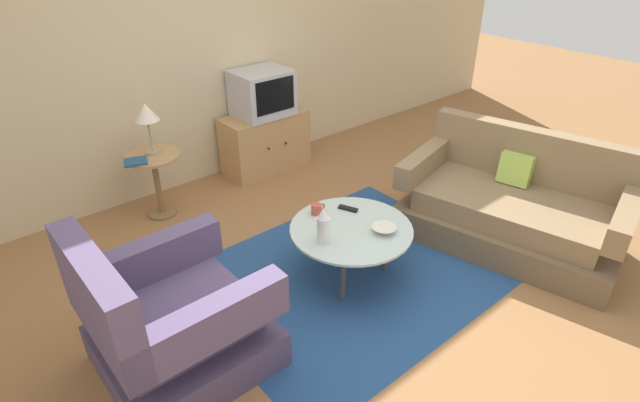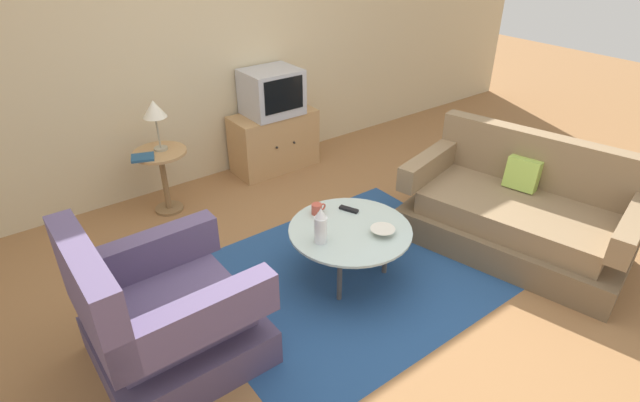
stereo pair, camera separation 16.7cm
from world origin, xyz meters
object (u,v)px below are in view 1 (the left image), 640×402
Objects in this scene: bowl at (384,229)px; book at (136,162)px; armchair at (171,325)px; television at (262,93)px; tv_remote_dark at (348,209)px; table_lamp at (146,114)px; tv_stand at (265,142)px; mug at (317,209)px; couch at (512,209)px; side_table at (155,173)px; vase at (323,226)px; coffee_table at (352,231)px.

book reaches higher than bowl.
television reaches higher than armchair.
tv_remote_dark is (1.51, 0.17, 0.10)m from armchair.
television reaches higher than table_lamp.
tv_stand is 7.19× the size of mug.
television is at bearing 28.61° from book.
armchair is 2.72m from couch.
table_lamp reaches higher than mug.
couch reaches higher than side_table.
tv_stand is at bearing 66.61° from vase.
armchair is 4.30× the size of book.
television reaches higher than couch.
side_table is 4.82× the size of mug.
armchair is at bearing -136.08° from tv_stand.
armchair reaches higher than bowl.
vase is at bearing -179.50° from coffee_table.
television is at bearing 68.67° from mug.
side_table is at bearing 157.80° from armchair.
armchair reaches higher than side_table.
coffee_table is at bearing 0.50° from vase.
television is 4.45× the size of mug.
table_lamp is at bearing 112.96° from mug.
vase is 1.19× the size of book.
mug is at bearing -111.33° from television.
table_lamp reaches higher than vase.
armchair is 3.62× the size of vase.
couch is 10.49× the size of bowl.
tv_remote_dark is at bearing -103.39° from television.
table_lamp is 1.82m from vase.
armchair reaches higher than tv_remote_dark.
television reaches higher than vase.
tv_stand is at bearing 6.44° from table_lamp.
armchair is 0.52× the size of couch.
vase is (0.43, -1.71, 0.13)m from side_table.
couch is at bearing -71.91° from tv_stand.
side_table is 1.53m from mug.
armchair is at bearing 172.04° from bowl.
coffee_table is 3.93× the size of book.
vase reaches higher than bowl.
couch is 1.40m from coffee_table.
tv_remote_dark is (0.21, -0.11, -0.03)m from mug.
side_table reaches higher than tv_remote_dark.
table_lamp is 2.52× the size of bowl.
television reaches higher than side_table.
tv_remote_dark is at bearing -26.99° from mug.
couch is 2.97m from side_table.
mug is (-0.61, -1.56, -0.36)m from television.
coffee_table is 0.31m from vase.
table_lamp is at bearing 44.71° from side_table.
mug is 1.56m from book.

